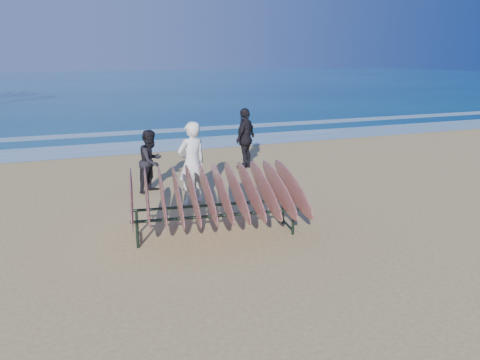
{
  "coord_description": "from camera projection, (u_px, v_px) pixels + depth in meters",
  "views": [
    {
      "loc": [
        -3.28,
        -7.7,
        3.4
      ],
      "look_at": [
        0.0,
        0.8,
        0.95
      ],
      "focal_mm": 35.0,
      "sensor_mm": 36.0,
      "label": 1
    }
  ],
  "objects": [
    {
      "name": "foam_near",
      "position": [
        154.0,
        146.0,
        17.97
      ],
      "size": [
        160.0,
        160.0,
        0.0
      ],
      "primitive_type": "plane",
      "color": "white",
      "rests_on": "ground"
    },
    {
      "name": "person_white",
      "position": [
        192.0,
        163.0,
        10.82
      ],
      "size": [
        0.8,
        0.63,
        1.94
      ],
      "primitive_type": "imported",
      "rotation": [
        0.0,
        0.0,
        3.4
      ],
      "color": "silver",
      "rests_on": "ground"
    },
    {
      "name": "person_dark_b",
      "position": [
        245.0,
        138.0,
        14.24
      ],
      "size": [
        1.11,
        1.07,
        1.85
      ],
      "primitive_type": "imported",
      "rotation": [
        0.0,
        0.0,
        3.88
      ],
      "color": "black",
      "rests_on": "ground"
    },
    {
      "name": "foam_far",
      "position": [
        139.0,
        132.0,
        21.12
      ],
      "size": [
        160.0,
        160.0,
        0.0
      ],
      "primitive_type": "plane",
      "color": "white",
      "rests_on": "ground"
    },
    {
      "name": "surfboard_rack",
      "position": [
        215.0,
        193.0,
        8.9
      ],
      "size": [
        3.48,
        2.88,
        1.36
      ],
      "rotation": [
        0.0,
        0.0,
        -0.14
      ],
      "color": "black",
      "rests_on": "ground"
    },
    {
      "name": "person_dark_a",
      "position": [
        151.0,
        161.0,
        11.78
      ],
      "size": [
        0.98,
        0.97,
        1.6
      ],
      "primitive_type": "imported",
      "rotation": [
        0.0,
        0.0,
        0.77
      ],
      "color": "black",
      "rests_on": "ground"
    },
    {
      "name": "ground",
      "position": [
        255.0,
        238.0,
        8.96
      ],
      "size": [
        120.0,
        120.0,
        0.0
      ],
      "primitive_type": "plane",
      "color": "tan",
      "rests_on": "ground"
    },
    {
      "name": "ocean",
      "position": [
        84.0,
        83.0,
        58.52
      ],
      "size": [
        160.0,
        160.0,
        0.0
      ],
      "primitive_type": "plane",
      "color": "navy",
      "rests_on": "ground"
    }
  ]
}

